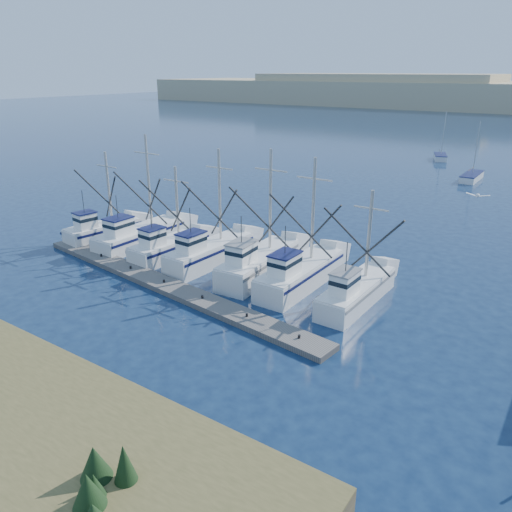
% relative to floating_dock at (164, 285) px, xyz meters
% --- Properties ---
extents(ground, '(500.00, 500.00, 0.00)m').
position_rel_floating_dock_xyz_m(ground, '(7.45, -5.99, -0.19)').
color(ground, '#0D1D3A').
rests_on(ground, ground).
extents(floating_dock, '(28.25, 5.32, 0.38)m').
position_rel_floating_dock_xyz_m(floating_dock, '(0.00, 0.00, 0.00)').
color(floating_dock, slate).
rests_on(floating_dock, ground).
extents(trawler_fleet, '(27.27, 8.99, 9.48)m').
position_rel_floating_dock_xyz_m(trawler_fleet, '(0.45, 5.11, 0.80)').
color(trawler_fleet, white).
rests_on(trawler_fleet, ground).
extents(sailboat_near, '(1.97, 6.80, 8.10)m').
position_rel_floating_dock_xyz_m(sailboat_near, '(9.83, 51.30, 0.30)').
color(sailboat_near, white).
rests_on(sailboat_near, ground).
extents(sailboat_far, '(3.43, 5.50, 8.10)m').
position_rel_floating_dock_xyz_m(sailboat_far, '(1.51, 66.09, 0.31)').
color(sailboat_far, white).
rests_on(sailboat_far, ground).
extents(flying_gull, '(1.03, 0.19, 0.19)m').
position_rel_floating_dock_xyz_m(flying_gull, '(19.73, 0.51, 9.11)').
color(flying_gull, white).
rests_on(flying_gull, ground).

